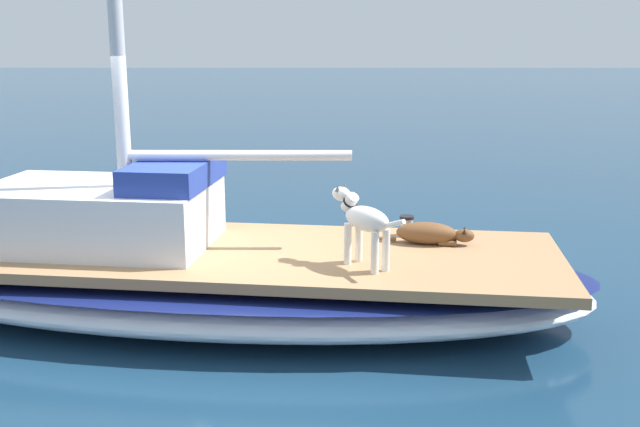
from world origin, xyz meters
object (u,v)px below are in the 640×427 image
sailboat_main (219,280)px  deck_winch (407,226)px  dog_white (363,221)px  dog_brown (430,234)px

sailboat_main → deck_winch: (0.49, -1.90, 0.42)m
dog_white → deck_winch: size_ratio=3.75×
sailboat_main → dog_white: bearing=-112.5°
dog_brown → deck_winch: dog_brown is taller
sailboat_main → deck_winch: 2.00m
dog_brown → dog_white: (-0.74, 0.71, 0.32)m
dog_white → deck_winch: dog_white is taller
deck_winch → dog_brown: bearing=-148.0°
sailboat_main → dog_white: (-0.57, -1.39, 0.75)m
deck_winch → sailboat_main: bearing=104.4°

